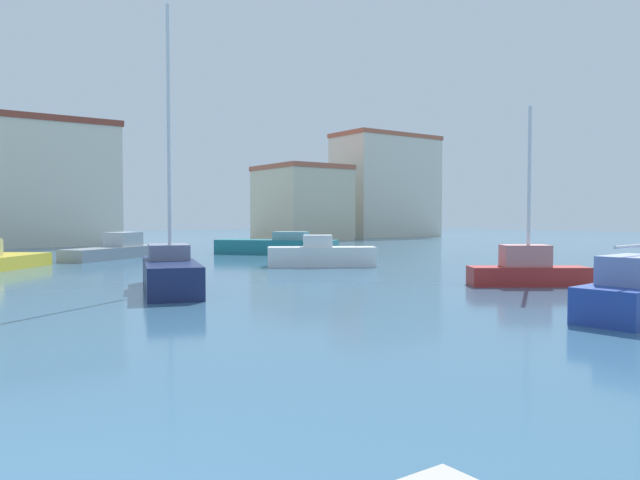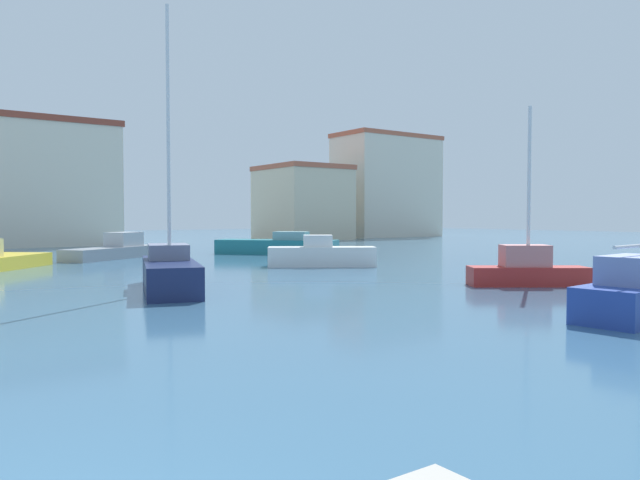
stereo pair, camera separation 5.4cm
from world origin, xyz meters
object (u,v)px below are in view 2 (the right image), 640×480
at_px(sailboat_navy_behind_lamppost, 170,271).
at_px(motorboat_teal_center_channel, 278,246).
at_px(sailboat_red_far_left, 527,269).
at_px(motorboat_grey_distant_east, 115,250).
at_px(motorboat_white_far_right, 321,255).

height_order(sailboat_navy_behind_lamppost, motorboat_teal_center_channel, sailboat_navy_behind_lamppost).
relative_size(sailboat_navy_behind_lamppost, motorboat_teal_center_channel, 1.28).
bearing_deg(motorboat_teal_center_channel, sailboat_red_far_left, -96.05).
height_order(sailboat_red_far_left, motorboat_grey_distant_east, sailboat_red_far_left).
bearing_deg(motorboat_teal_center_channel, sailboat_navy_behind_lamppost, -132.33).
height_order(sailboat_red_far_left, sailboat_navy_behind_lamppost, sailboat_navy_behind_lamppost).
relative_size(sailboat_red_far_left, motorboat_teal_center_channel, 0.86).
relative_size(motorboat_white_far_right, sailboat_navy_behind_lamppost, 0.56).
height_order(motorboat_teal_center_channel, motorboat_grey_distant_east, motorboat_grey_distant_east).
relative_size(motorboat_teal_center_channel, motorboat_grey_distant_east, 1.10).
bearing_deg(motorboat_white_far_right, sailboat_red_far_left, -83.98).
bearing_deg(sailboat_navy_behind_lamppost, sailboat_red_far_left, -29.20).
bearing_deg(motorboat_grey_distant_east, motorboat_white_far_right, -60.45).
bearing_deg(sailboat_navy_behind_lamppost, motorboat_teal_center_channel, 47.67).
xyz_separation_m(sailboat_navy_behind_lamppost, motorboat_grey_distant_east, (3.12, 16.31, -0.13)).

